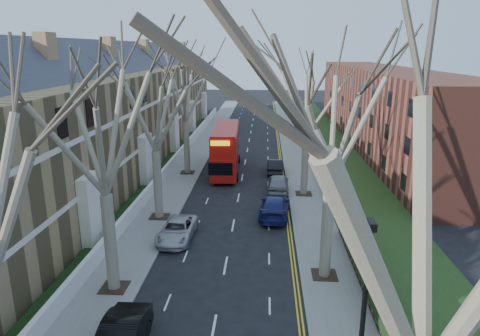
# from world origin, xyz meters

# --- Properties ---
(pavement_left) EXTENTS (3.00, 102.00, 0.12)m
(pavement_left) POSITION_xyz_m (-6.00, 39.00, 0.06)
(pavement_left) COLOR slate
(pavement_left) RESTS_ON ground
(pavement_right) EXTENTS (3.00, 102.00, 0.12)m
(pavement_right) POSITION_xyz_m (6.00, 39.00, 0.06)
(pavement_right) COLOR slate
(pavement_right) RESTS_ON ground
(terrace_left) EXTENTS (9.70, 78.00, 13.60)m
(terrace_left) POSITION_xyz_m (-13.65, 31.00, 5.53)
(terrace_left) COLOR #957E4B
(terrace_left) RESTS_ON ground
(flats_right) EXTENTS (13.97, 54.00, 10.00)m
(flats_right) POSITION_xyz_m (17.46, 43.00, 4.98)
(flats_right) COLOR brown
(flats_right) RESTS_ON ground
(wall_hedge_right) EXTENTS (0.70, 24.00, 1.80)m
(wall_hedge_right) POSITION_xyz_m (7.70, 2.00, 1.12)
(wall_hedge_right) COLOR #4E3021
(wall_hedge_right) RESTS_ON ground
(front_wall_left) EXTENTS (0.30, 78.00, 1.00)m
(front_wall_left) POSITION_xyz_m (-7.65, 31.00, 0.62)
(front_wall_left) COLOR white
(front_wall_left) RESTS_ON ground
(grass_verge_right) EXTENTS (6.00, 102.00, 0.06)m
(grass_verge_right) POSITION_xyz_m (10.50, 39.00, 0.15)
(grass_verge_right) COLOR #203613
(grass_verge_right) RESTS_ON ground
(tree_left_mid) EXTENTS (10.50, 10.50, 14.71)m
(tree_left_mid) POSITION_xyz_m (-5.70, 6.00, 9.56)
(tree_left_mid) COLOR #766954
(tree_left_mid) RESTS_ON ground
(tree_left_far) EXTENTS (10.15, 10.15, 14.22)m
(tree_left_far) POSITION_xyz_m (-5.70, 16.00, 9.24)
(tree_left_far) COLOR #766954
(tree_left_far) RESTS_ON ground
(tree_left_dist) EXTENTS (10.50, 10.50, 14.71)m
(tree_left_dist) POSITION_xyz_m (-5.70, 28.00, 9.56)
(tree_left_dist) COLOR #766954
(tree_left_dist) RESTS_ON ground
(tree_right_near) EXTENTS (10.85, 10.85, 15.20)m
(tree_right_near) POSITION_xyz_m (5.70, -6.00, 9.86)
(tree_right_near) COLOR #766954
(tree_right_near) RESTS_ON ground
(tree_right_mid) EXTENTS (10.50, 10.50, 14.71)m
(tree_right_mid) POSITION_xyz_m (5.70, 8.00, 9.56)
(tree_right_mid) COLOR #766954
(tree_right_mid) RESTS_ON ground
(tree_right_far) EXTENTS (10.15, 10.15, 14.22)m
(tree_right_far) POSITION_xyz_m (5.70, 22.00, 9.24)
(tree_right_far) COLOR #766954
(tree_right_far) RESTS_ON ground
(double_decker_bus) EXTENTS (3.10, 11.03, 4.58)m
(double_decker_bus) POSITION_xyz_m (-1.83, 29.23, 2.25)
(double_decker_bus) COLOR #AC120C
(double_decker_bus) RESTS_ON ground
(car_left_far) EXTENTS (2.36, 4.82, 1.32)m
(car_left_far) POSITION_xyz_m (-3.59, 12.45, 0.66)
(car_left_far) COLOR #AFAEB4
(car_left_far) RESTS_ON ground
(car_right_near) EXTENTS (2.66, 5.55, 1.56)m
(car_right_near) POSITION_xyz_m (3.06, 16.97, 0.78)
(car_right_near) COLOR navy
(car_right_near) RESTS_ON ground
(car_right_mid) EXTENTS (2.02, 4.72, 1.59)m
(car_right_mid) POSITION_xyz_m (3.46, 22.88, 0.79)
(car_right_mid) COLOR gray
(car_right_mid) RESTS_ON ground
(car_right_far) EXTENTS (1.57, 4.46, 1.47)m
(car_right_far) POSITION_xyz_m (3.27, 28.84, 0.73)
(car_right_far) COLOR black
(car_right_far) RESTS_ON ground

